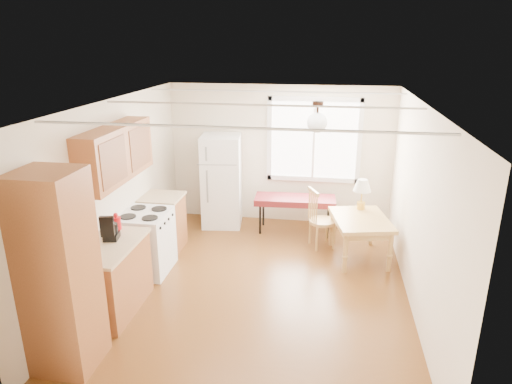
% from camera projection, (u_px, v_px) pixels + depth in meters
% --- Properties ---
extents(room_shell, '(4.60, 5.60, 2.62)m').
position_uv_depth(room_shell, '(258.00, 201.00, 5.90)').
color(room_shell, '#4D290F').
rests_on(room_shell, ground).
extents(kitchen_run, '(0.65, 3.40, 2.20)m').
position_uv_depth(kitchen_run, '(115.00, 241.00, 5.70)').
color(kitchen_run, brown).
rests_on(kitchen_run, ground).
extents(window_unit, '(1.64, 0.05, 1.51)m').
position_uv_depth(window_unit, '(314.00, 140.00, 8.03)').
color(window_unit, white).
rests_on(window_unit, room_shell).
extents(pendant_light, '(0.26, 0.26, 0.40)m').
position_uv_depth(pendant_light, '(317.00, 122.00, 5.86)').
color(pendant_light, black).
rests_on(pendant_light, room_shell).
extents(refrigerator, '(0.76, 0.76, 1.65)m').
position_uv_depth(refrigerator, '(222.00, 181.00, 8.17)').
color(refrigerator, white).
rests_on(refrigerator, ground).
extents(bench, '(1.41, 0.58, 0.64)m').
position_uv_depth(bench, '(295.00, 201.00, 7.91)').
color(bench, '#5B151A').
rests_on(bench, ground).
extents(dining_table, '(1.00, 1.20, 0.66)m').
position_uv_depth(dining_table, '(361.00, 224.00, 6.95)').
color(dining_table, '#AD8142').
rests_on(dining_table, ground).
extents(chair, '(0.49, 0.48, 0.98)m').
position_uv_depth(chair, '(317.00, 215.00, 7.31)').
color(chair, '#AD8142').
rests_on(chair, ground).
extents(table_lamp, '(0.28, 0.28, 0.49)m').
position_uv_depth(table_lamp, '(362.00, 188.00, 7.18)').
color(table_lamp, gold).
rests_on(table_lamp, dining_table).
extents(coffee_maker, '(0.20, 0.24, 0.33)m').
position_uv_depth(coffee_maker, '(110.00, 231.00, 5.57)').
color(coffee_maker, black).
rests_on(coffee_maker, kitchen_run).
extents(kettle, '(0.12, 0.12, 0.23)m').
position_uv_depth(kettle, '(116.00, 223.00, 5.88)').
color(kettle, red).
rests_on(kettle, kitchen_run).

